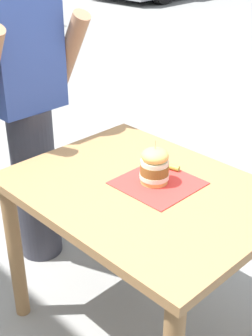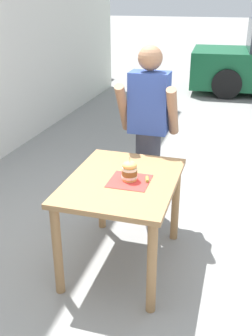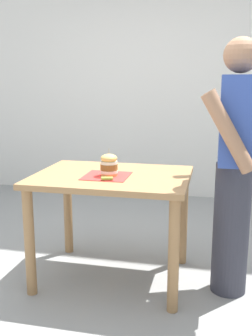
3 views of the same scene
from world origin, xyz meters
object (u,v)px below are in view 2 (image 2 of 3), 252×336
object	(u,v)px
sandwich	(130,171)
parked_car_mid_block	(21,51)
patio_table	(122,194)
pickle_spear	(147,179)
diner_across_table	(148,133)

from	to	relation	value
sandwich	parked_car_mid_block	distance (m)	8.42
patio_table	pickle_spear	size ratio (longest dim) A/B	14.21
pickle_spear	parked_car_mid_block	bearing A→B (deg)	126.37
sandwich	diner_across_table	world-z (taller)	diner_across_table
parked_car_mid_block	diner_across_table	bearing A→B (deg)	-51.17
patio_table	sandwich	size ratio (longest dim) A/B	5.71
pickle_spear	parked_car_mid_block	xyz separation A→B (m)	(-5.03, 6.83, -0.08)
patio_table	sandwich	world-z (taller)	sandwich
patio_table	pickle_spear	world-z (taller)	pickle_spear
pickle_spear	patio_table	bearing A→B (deg)	-175.16
pickle_spear	parked_car_mid_block	distance (m)	8.48
sandwich	pickle_spear	world-z (taller)	sandwich
sandwich	pickle_spear	distance (m)	0.15
patio_table	parked_car_mid_block	bearing A→B (deg)	125.24
parked_car_mid_block	sandwich	bearing A→B (deg)	-54.46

